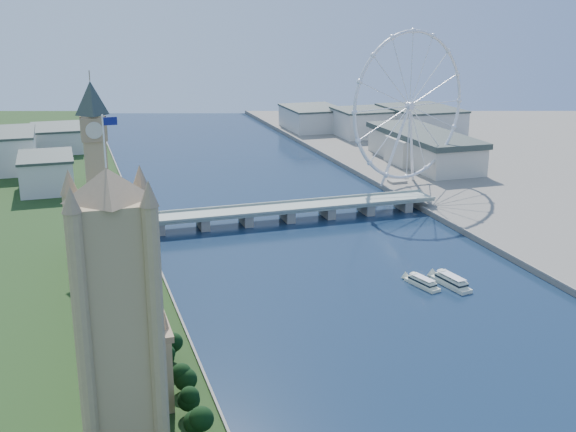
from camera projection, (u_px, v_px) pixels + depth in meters
name	position (u px, v px, depth m)	size (l,w,h in m)	color
tree_row	(189.00, 416.00, 251.01)	(7.86, 183.86, 19.00)	black
victoria_tower	(116.00, 305.00, 228.84)	(28.16, 28.16, 112.00)	tan
parliament_range	(115.00, 281.00, 346.14)	(24.00, 200.00, 70.00)	tan
big_ben	(95.00, 142.00, 431.18)	(20.02, 20.02, 110.00)	tan
westminster_bridge	(287.00, 211.00, 505.62)	(220.00, 22.00, 9.50)	gray
london_eye	(410.00, 107.00, 573.70)	(113.60, 39.12, 124.30)	silver
county_hall	(422.00, 166.00, 677.33)	(54.00, 144.00, 35.00)	beige
city_skyline	(247.00, 133.00, 751.73)	(505.00, 280.00, 32.00)	beige
tour_boat_near	(422.00, 286.00, 388.63)	(6.48, 25.60, 5.61)	#E5E9C4
tour_boat_far	(451.00, 286.00, 388.93)	(7.64, 29.89, 6.61)	beige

